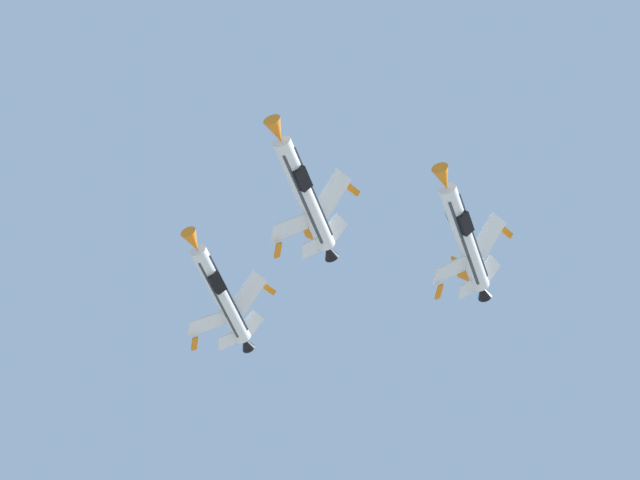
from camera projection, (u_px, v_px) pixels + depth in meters
name	position (u px, v px, depth m)	size (l,w,h in m)	color
fighter_jet_lead	(303.00, 192.00, 108.47)	(8.24, 15.86, 6.71)	white
fighter_jet_left_wing	(464.00, 236.00, 112.40)	(8.24, 15.86, 6.71)	white
fighter_jet_right_wing	(220.00, 293.00, 120.25)	(8.78, 15.86, 5.97)	white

